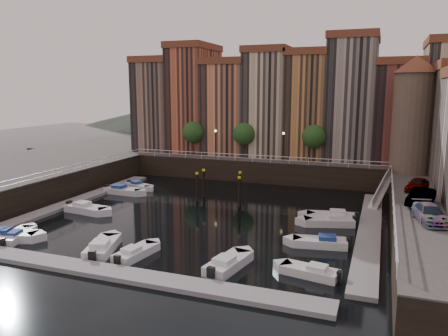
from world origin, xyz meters
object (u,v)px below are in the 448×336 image
at_px(gangway, 382,188).
at_px(car_c, 430,215).
at_px(boat_left_1, 86,209).
at_px(car_a, 417,185).
at_px(boat_left_0, 8,236).
at_px(corner_tower, 413,113).
at_px(car_b, 421,198).
at_px(mooring_pilings, 220,188).
at_px(boat_left_2, 85,209).

height_order(gangway, car_c, car_c).
distance_m(boat_left_1, car_a, 33.98).
height_order(boat_left_0, car_c, car_c).
relative_size(boat_left_0, car_c, 1.15).
xyz_separation_m(corner_tower, car_a, (0.28, -10.27, -6.55)).
xyz_separation_m(car_b, car_c, (0.27, -5.17, -0.05)).
bearing_deg(boat_left_0, gangway, 19.19).
relative_size(gangway, car_b, 1.94).
bearing_deg(mooring_pilings, boat_left_1, -141.65).
bearing_deg(mooring_pilings, gangway, 16.00).
xyz_separation_m(mooring_pilings, car_c, (21.20, -11.43, 2.01)).
height_order(corner_tower, gangway, corner_tower).
xyz_separation_m(corner_tower, boat_left_2, (-32.53, -18.92, -9.82)).
distance_m(corner_tower, car_b, 17.14).
distance_m(boat_left_2, car_b, 33.07).
relative_size(corner_tower, gangway, 1.66).
bearing_deg(boat_left_0, boat_left_2, 66.68).
height_order(corner_tower, boat_left_0, corner_tower).
height_order(mooring_pilings, car_a, car_a).
height_order(boat_left_1, car_c, car_c).
xyz_separation_m(corner_tower, boat_left_0, (-33.22, -28.54, -9.80)).
bearing_deg(boat_left_2, car_b, 14.18).
distance_m(mooring_pilings, car_b, 21.94).
bearing_deg(corner_tower, car_b, -89.18).
relative_size(gangway, car_a, 2.18).
bearing_deg(boat_left_0, boat_left_1, 66.11).
bearing_deg(car_c, gangway, 89.29).
xyz_separation_m(gangway, mooring_pilings, (-17.80, -5.10, -0.27)).
height_order(boat_left_0, boat_left_1, boat_left_1).
relative_size(corner_tower, car_a, 3.62).
distance_m(corner_tower, mooring_pilings, 24.37).
height_order(corner_tower, mooring_pilings, corner_tower).
relative_size(mooring_pilings, car_a, 1.53).
bearing_deg(car_b, boat_left_1, -156.42).
distance_m(car_a, car_b, 5.60).
bearing_deg(gangway, boat_left_0, -141.59).
xyz_separation_m(mooring_pilings, boat_left_0, (-12.52, -18.94, -1.25)).
bearing_deg(boat_left_1, car_c, 1.58).
bearing_deg(car_a, car_b, -71.24).
xyz_separation_m(boat_left_1, car_b, (32.66, 3.02, 3.31)).
bearing_deg(mooring_pilings, boat_left_0, -123.47).
height_order(car_a, car_c, car_c).
distance_m(boat_left_0, car_b, 35.92).
height_order(mooring_pilings, boat_left_0, mooring_pilings).
height_order(corner_tower, car_c, corner_tower).
height_order(mooring_pilings, boat_left_1, mooring_pilings).
height_order(boat_left_0, car_b, car_b).
relative_size(gangway, boat_left_2, 1.68).
bearing_deg(boat_left_2, mooring_pilings, 47.06).
distance_m(boat_left_0, car_a, 38.30).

